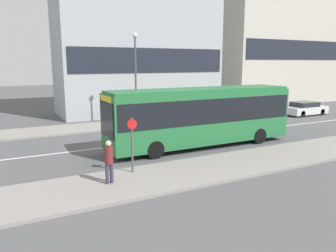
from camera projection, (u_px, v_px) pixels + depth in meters
name	position (u px, v px, depth m)	size (l,w,h in m)	color
ground_plane	(135.00, 144.00, 20.26)	(120.00, 120.00, 0.00)	#4F4F51
sidewalk_near	(187.00, 173.00, 14.80)	(44.00, 3.50, 0.13)	gray
sidewalk_far	(106.00, 126.00, 25.70)	(44.00, 3.50, 0.13)	gray
lane_centerline	(135.00, 144.00, 20.26)	(41.80, 0.16, 0.01)	silver
apartment_block_left_tower	(138.00, 17.00, 31.96)	(15.87, 6.29, 18.76)	#9EA3A8
apartment_block_right_tower	(295.00, 7.00, 39.79)	(19.20, 4.32, 23.29)	#B7B2A3
city_bus	(201.00, 113.00, 19.41)	(11.55, 2.54, 3.48)	#236B38
parked_car_0	(261.00, 112.00, 29.24)	(4.27, 1.87, 1.30)	silver
parked_car_1	(305.00, 109.00, 31.40)	(4.30, 1.88, 1.28)	silver
pedestrian_near_stop	(109.00, 159.00, 13.13)	(0.35, 0.34, 1.78)	#383347
bus_stop_sign	(132.00, 141.00, 14.39)	(0.44, 0.12, 2.47)	#4C4C51
street_lamp	(136.00, 70.00, 24.85)	(0.36, 0.36, 7.01)	#4C4C51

